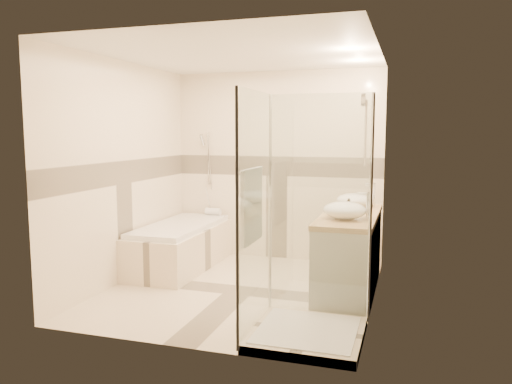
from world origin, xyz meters
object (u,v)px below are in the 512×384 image
(vanity, at_px, (349,253))
(amenity_bottle_a, at_px, (348,206))
(bathtub, at_px, (180,244))
(vessel_sink_near, at_px, (354,200))
(shower_enclosure, at_px, (296,276))
(amenity_bottle_b, at_px, (349,206))
(vessel_sink_far, at_px, (344,210))

(vanity, bearing_deg, amenity_bottle_a, -152.17)
(bathtub, relative_size, vessel_sink_near, 4.36)
(shower_enclosure, xyz_separation_m, vessel_sink_near, (0.27, 1.77, 0.42))
(shower_enclosure, relative_size, amenity_bottle_b, 12.93)
(amenity_bottle_a, distance_m, amenity_bottle_b, 0.03)
(vessel_sink_near, height_order, vessel_sink_far, vessel_sink_far)
(shower_enclosure, bearing_deg, vessel_sink_far, 74.01)
(shower_enclosure, xyz_separation_m, vessel_sink_far, (0.27, 0.95, 0.43))
(amenity_bottle_a, bearing_deg, vessel_sink_near, 90.00)
(bathtub, height_order, vessel_sink_far, vessel_sink_far)
(amenity_bottle_b, bearing_deg, amenity_bottle_a, -90.00)
(vanity, xyz_separation_m, amenity_bottle_a, (-0.02, -0.01, 0.50))
(bathtub, xyz_separation_m, vessel_sink_near, (2.13, 0.15, 0.62))
(shower_enclosure, height_order, amenity_bottle_a, shower_enclosure)
(vanity, relative_size, vessel_sink_far, 3.78)
(vanity, xyz_separation_m, vessel_sink_near, (-0.02, 0.50, 0.50))
(vanity, distance_m, vessel_sink_far, 0.60)
(bathtub, bearing_deg, amenity_bottle_b, -8.80)
(bathtub, xyz_separation_m, vanity, (2.15, -0.35, 0.12))
(bathtub, distance_m, amenity_bottle_b, 2.24)
(bathtub, height_order, amenity_bottle_a, amenity_bottle_a)
(shower_enclosure, distance_m, amenity_bottle_b, 1.39)
(bathtub, bearing_deg, shower_enclosure, -41.10)
(shower_enclosure, height_order, vessel_sink_near, shower_enclosure)
(bathtub, relative_size, shower_enclosure, 0.83)
(vessel_sink_far, bearing_deg, amenity_bottle_a, 90.00)
(vanity, height_order, shower_enclosure, shower_enclosure)
(vanity, height_order, amenity_bottle_b, amenity_bottle_b)
(bathtub, relative_size, vanity, 1.05)
(vessel_sink_far, height_order, amenity_bottle_a, vessel_sink_far)
(shower_enclosure, bearing_deg, vessel_sink_near, 81.24)
(bathtub, relative_size, vessel_sink_far, 3.97)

